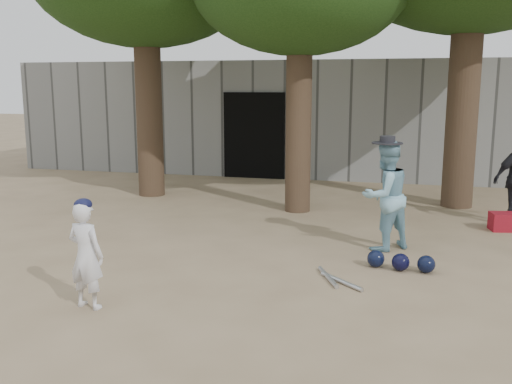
# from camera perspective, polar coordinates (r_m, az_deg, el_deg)

# --- Properties ---
(ground) EXTENTS (70.00, 70.00, 0.00)m
(ground) POSITION_cam_1_polar(r_m,az_deg,el_deg) (7.26, -6.64, -8.60)
(ground) COLOR #937C5E
(ground) RESTS_ON ground
(boy_player) EXTENTS (0.47, 0.35, 1.18)m
(boy_player) POSITION_cam_1_polar(r_m,az_deg,el_deg) (6.41, -16.64, -6.09)
(boy_player) COLOR silver
(boy_player) RESTS_ON ground
(spectator_blue) EXTENTS (0.98, 0.97, 1.60)m
(spectator_blue) POSITION_cam_1_polar(r_m,az_deg,el_deg) (8.49, 12.78, -0.38)
(spectator_blue) COLOR #81B4C8
(spectator_blue) RESTS_ON ground
(red_bag) EXTENTS (0.47, 0.39, 0.30)m
(red_bag) POSITION_cam_1_polar(r_m,az_deg,el_deg) (10.32, 23.52, -2.74)
(red_bag) COLOR maroon
(red_bag) RESTS_ON ground
(back_building) EXTENTS (16.00, 5.24, 3.00)m
(back_building) POSITION_cam_1_polar(r_m,az_deg,el_deg) (16.92, 5.96, 7.61)
(back_building) COLOR gray
(back_building) RESTS_ON ground
(helmet_row) EXTENTS (0.87, 0.31, 0.23)m
(helmet_row) POSITION_cam_1_polar(r_m,az_deg,el_deg) (7.73, 14.26, -6.76)
(helmet_row) COLOR black
(helmet_row) RESTS_ON ground
(bat_pile) EXTENTS (0.64, 0.72, 0.06)m
(bat_pile) POSITION_cam_1_polar(r_m,az_deg,el_deg) (7.17, 7.87, -8.63)
(bat_pile) COLOR #BBBDC2
(bat_pile) RESTS_ON ground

